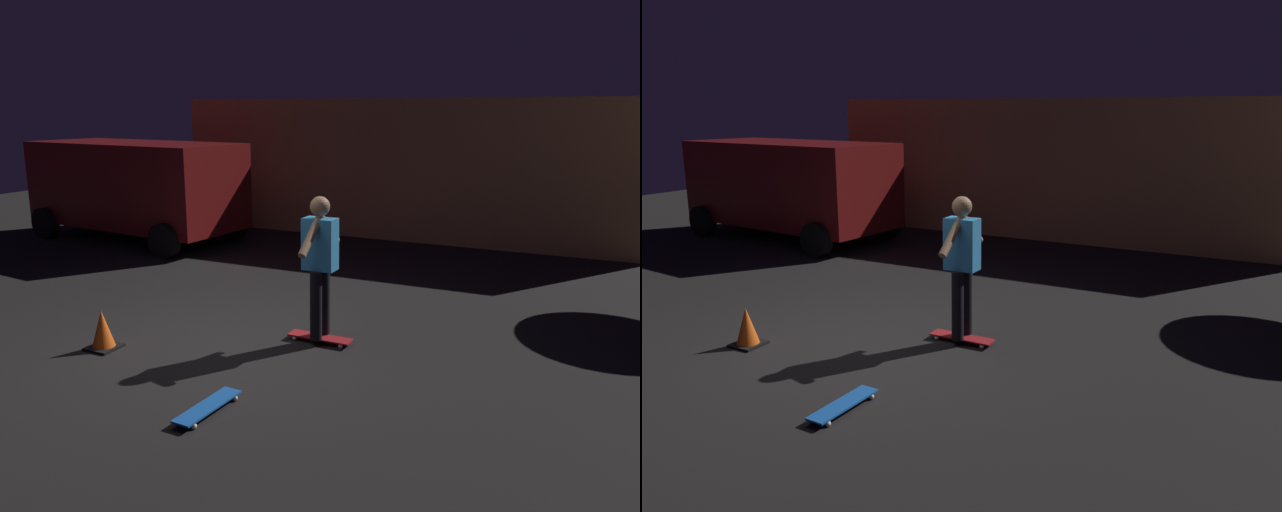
% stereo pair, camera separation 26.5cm
% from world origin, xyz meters
% --- Properties ---
extents(ground_plane, '(28.00, 28.00, 0.00)m').
position_xyz_m(ground_plane, '(0.00, 0.00, 0.00)').
color(ground_plane, black).
extents(low_building, '(9.87, 4.47, 2.91)m').
position_xyz_m(low_building, '(-0.18, 8.85, 1.46)').
color(low_building, tan).
rests_on(low_building, ground_plane).
extents(parked_van, '(4.78, 2.64, 2.03)m').
position_xyz_m(parked_van, '(-5.03, 4.48, 1.16)').
color(parked_van, maroon).
rests_on(parked_van, ground_plane).
extents(skateboard_ridden, '(0.78, 0.22, 0.07)m').
position_xyz_m(skateboard_ridden, '(1.02, 0.70, 0.06)').
color(skateboard_ridden, '#AD1E23').
rests_on(skateboard_ridden, ground_plane).
extents(skateboard_spare, '(0.25, 0.79, 0.07)m').
position_xyz_m(skateboard_spare, '(0.85, -1.31, 0.06)').
color(skateboard_spare, '#1959B2').
rests_on(skateboard_spare, ground_plane).
extents(skater, '(0.38, 0.98, 1.67)m').
position_xyz_m(skater, '(1.02, 0.70, 1.04)').
color(skater, black).
rests_on(skater, skateboard_ridden).
extents(traffic_cone, '(0.34, 0.34, 0.46)m').
position_xyz_m(traffic_cone, '(-1.15, -0.55, 0.21)').
color(traffic_cone, black).
rests_on(traffic_cone, ground_plane).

